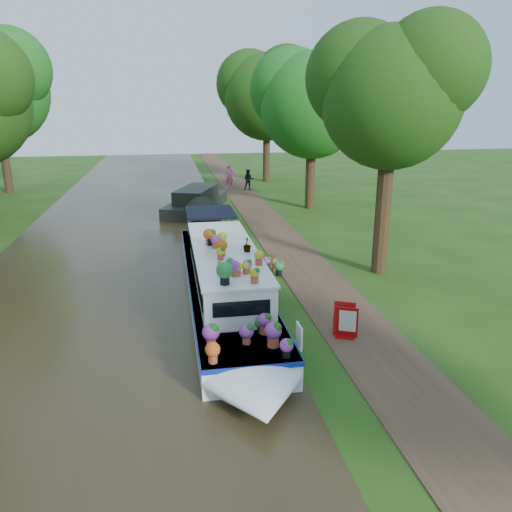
# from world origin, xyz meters

# --- Properties ---
(ground) EXTENTS (100.00, 100.00, 0.00)m
(ground) POSITION_xyz_m (0.00, 0.00, 0.00)
(ground) COLOR #1F4310
(ground) RESTS_ON ground
(canal_water) EXTENTS (10.00, 100.00, 0.02)m
(canal_water) POSITION_xyz_m (-6.00, 0.00, 0.01)
(canal_water) COLOR black
(canal_water) RESTS_ON ground
(towpath) EXTENTS (2.20, 100.00, 0.03)m
(towpath) POSITION_xyz_m (1.20, 0.00, 0.01)
(towpath) COLOR #473121
(towpath) RESTS_ON ground
(plant_boat) EXTENTS (2.29, 13.52, 2.30)m
(plant_boat) POSITION_xyz_m (-2.25, 0.70, 0.85)
(plant_boat) COLOR white
(plant_boat) RESTS_ON canal_water
(tree_near_overhang) EXTENTS (5.52, 5.28, 8.99)m
(tree_near_overhang) POSITION_xyz_m (3.79, 3.06, 6.60)
(tree_near_overhang) COLOR black
(tree_near_overhang) RESTS_ON ground
(tree_near_mid) EXTENTS (6.90, 6.60, 9.40)m
(tree_near_mid) POSITION_xyz_m (4.48, 15.08, 6.44)
(tree_near_mid) COLOR black
(tree_near_mid) RESTS_ON ground
(tree_near_far) EXTENTS (7.59, 7.26, 10.30)m
(tree_near_far) POSITION_xyz_m (3.98, 26.09, 7.05)
(tree_near_far) COLOR black
(tree_near_far) RESTS_ON ground
(second_boat) EXTENTS (4.29, 7.85, 1.43)m
(second_boat) POSITION_xyz_m (-2.27, 15.04, 0.58)
(second_boat) COLOR black
(second_boat) RESTS_ON canal_water
(sandwich_board) EXTENTS (0.64, 0.67, 0.93)m
(sandwich_board) POSITION_xyz_m (0.68, -2.03, 0.45)
(sandwich_board) COLOR #A20B0B
(sandwich_board) RESTS_ON towpath
(pedestrian_pink) EXTENTS (0.66, 0.45, 1.76)m
(pedestrian_pink) POSITION_xyz_m (0.62, 22.97, 0.91)
(pedestrian_pink) COLOR pink
(pedestrian_pink) RESTS_ON towpath
(pedestrian_dark) EXTENTS (0.83, 0.70, 1.49)m
(pedestrian_dark) POSITION_xyz_m (1.90, 21.99, 0.77)
(pedestrian_dark) COLOR black
(pedestrian_dark) RESTS_ON towpath
(verge_plant) EXTENTS (0.42, 0.38, 0.42)m
(verge_plant) POSITION_xyz_m (0.05, 4.72, 0.21)
(verge_plant) COLOR #315D1C
(verge_plant) RESTS_ON ground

